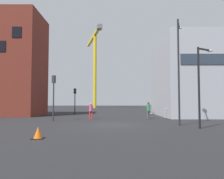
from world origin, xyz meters
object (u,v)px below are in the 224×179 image
(streetlamp_short, at_px, (200,79))
(traffic_light_island, at_px, (74,97))
(traffic_cone_by_barrier, at_px, (37,133))
(streetlamp_tall, at_px, (178,63))
(traffic_light_corner, at_px, (53,91))
(pedestrian_waiting, at_px, (90,109))
(pedestrian_walking, at_px, (148,109))
(construction_crane, at_px, (94,56))

(streetlamp_short, distance_m, traffic_light_island, 18.66)
(streetlamp_short, xyz_separation_m, traffic_cone_by_barrier, (-9.66, -4.07, -3.05))
(streetlamp_tall, distance_m, traffic_light_corner, 11.25)
(streetlamp_tall, distance_m, traffic_light_island, 16.66)
(traffic_light_corner, xyz_separation_m, pedestrian_waiting, (3.22, 2.36, -1.83))
(streetlamp_short, relative_size, pedestrian_walking, 3.12)
(streetlamp_short, bearing_deg, traffic_light_corner, 155.26)
(construction_crane, height_order, traffic_light_island, construction_crane)
(traffic_light_island, relative_size, pedestrian_walking, 2.03)
(streetlamp_tall, xyz_separation_m, traffic_cone_by_barrier, (-8.81, -6.13, -4.55))
(streetlamp_tall, height_order, pedestrian_waiting, streetlamp_tall)
(streetlamp_tall, xyz_separation_m, traffic_light_corner, (-10.60, 3.22, -2.01))
(traffic_cone_by_barrier, bearing_deg, traffic_light_corner, 100.84)
(traffic_light_corner, height_order, pedestrian_walking, traffic_light_corner)
(streetlamp_tall, bearing_deg, pedestrian_waiting, 142.92)
(pedestrian_walking, distance_m, pedestrian_waiting, 6.02)
(construction_crane, relative_size, traffic_light_island, 5.90)
(construction_crane, height_order, pedestrian_walking, construction_crane)
(construction_crane, bearing_deg, streetlamp_tall, -76.98)
(streetlamp_short, bearing_deg, pedestrian_waiting, 137.14)
(streetlamp_short, height_order, pedestrian_waiting, streetlamp_short)
(construction_crane, relative_size, streetlamp_short, 3.83)
(streetlamp_tall, xyz_separation_m, traffic_light_island, (-10.27, 12.89, -2.39))
(construction_crane, height_order, traffic_light_corner, construction_crane)
(traffic_light_corner, distance_m, traffic_cone_by_barrier, 9.85)
(traffic_cone_by_barrier, bearing_deg, pedestrian_waiting, 83.04)
(pedestrian_walking, bearing_deg, traffic_light_island, 142.55)
(streetlamp_short, bearing_deg, construction_crane, 103.47)
(traffic_cone_by_barrier, bearing_deg, streetlamp_tall, 34.84)
(streetlamp_tall, bearing_deg, traffic_light_island, 128.54)
(construction_crane, distance_m, streetlamp_short, 48.32)
(pedestrian_waiting, bearing_deg, pedestrian_walking, 4.82)
(construction_crane, bearing_deg, streetlamp_short, -76.53)
(streetlamp_short, xyz_separation_m, traffic_light_island, (-11.12, 14.95, -0.89))
(pedestrian_walking, relative_size, traffic_cone_by_barrier, 3.04)
(pedestrian_waiting, bearing_deg, construction_crane, 94.09)
(traffic_light_island, bearing_deg, traffic_light_corner, -91.92)
(streetlamp_short, xyz_separation_m, traffic_light_corner, (-11.44, 5.27, -0.50))
(pedestrian_waiting, bearing_deg, streetlamp_short, -42.86)
(construction_crane, relative_size, streetlamp_tall, 2.58)
(pedestrian_walking, bearing_deg, pedestrian_waiting, -175.18)
(traffic_light_island, bearing_deg, pedestrian_walking, -37.45)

